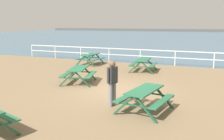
{
  "coord_description": "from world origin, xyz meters",
  "views": [
    {
      "loc": [
        4.14,
        -10.02,
        2.92
      ],
      "look_at": [
        -0.44,
        0.52,
        0.8
      ],
      "focal_mm": 40.01,
      "sensor_mm": 36.0,
      "label": 1
    }
  ],
  "objects": [
    {
      "name": "distant_shoreline",
      "position": [
        0.0,
        95.75,
        0.0
      ],
      "size": [
        142.0,
        6.0,
        1.8
      ],
      "primitive_type": "cube",
      "color": "#4C4C47",
      "rests_on": "ground"
    },
    {
      "name": "visitor",
      "position": [
        0.7,
        -2.08,
        0.95
      ],
      "size": [
        0.32,
        0.51,
        1.66
      ],
      "rotation": [
        0.0,
        0.0,
        2.82
      ],
      "color": "slate",
      "rests_on": "ground"
    },
    {
      "name": "picnic_table_far_left",
      "position": [
        -2.27,
        0.53,
        0.58
      ],
      "size": [
        1.95,
        2.16,
        0.8
      ],
      "rotation": [
        0.0,
        0.0,
        1.86
      ],
      "color": "#286B47",
      "rests_on": "ground"
    },
    {
      "name": "picnic_table_near_right",
      "position": [
        1.92,
        -2.14,
        0.58
      ],
      "size": [
        1.75,
        1.98,
        0.8
      ],
      "rotation": [
        0.0,
        0.0,
        1.44
      ],
      "color": "#286B47",
      "rests_on": "ground"
    },
    {
      "name": "sea_band",
      "position": [
        0.0,
        52.75,
        0.0
      ],
      "size": [
        142.0,
        90.0,
        0.01
      ],
      "primitive_type": "cube",
      "color": "#476B84",
      "rests_on": "ground"
    },
    {
      "name": "seaward_railing",
      "position": [
        0.0,
        7.75,
        0.77
      ],
      "size": [
        23.07,
        0.07,
        1.08
      ],
      "color": "white",
      "rests_on": "ground"
    },
    {
      "name": "ground_plane",
      "position": [
        0.0,
        0.0,
        -0.1
      ],
      "size": [
        30.0,
        24.0,
        0.2
      ],
      "primitive_type": "cube",
      "color": "#846B4C"
    },
    {
      "name": "picnic_table_near_left",
      "position": [
        -0.2,
        4.88,
        0.58
      ],
      "size": [
        1.71,
        1.95,
        0.8
      ],
      "rotation": [
        0.0,
        0.0,
        1.68
      ],
      "color": "#286B47",
      "rests_on": "ground"
    },
    {
      "name": "picnic_table_corner",
      "position": [
        -4.47,
        5.85,
        0.58
      ],
      "size": [
        1.55,
        1.81,
        0.8
      ],
      "rotation": [
        0.0,
        0.0,
        1.57
      ],
      "color": "#286B47",
      "rests_on": "ground"
    }
  ]
}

